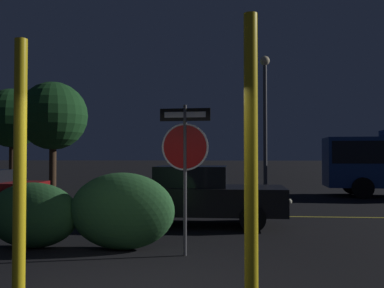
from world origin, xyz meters
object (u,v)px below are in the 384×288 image
object	(u,v)px
tree_1	(53,116)
tree_0	(13,118)
stop_sign	(185,149)
hedge_bush_2	(122,211)
hedge_bush_1	(33,215)
street_lamp	(265,107)
passing_car_2	(196,195)
yellow_pole_right	(251,160)
yellow_pole_left	(20,166)

from	to	relation	value
tree_1	tree_0	bearing A→B (deg)	138.65
stop_sign	hedge_bush_2	xyz separation A→B (m)	(-1.19, 0.37, -1.12)
stop_sign	hedge_bush_1	bearing A→B (deg)	176.91
stop_sign	tree_1	world-z (taller)	tree_1
street_lamp	tree_1	distance (m)	9.67
passing_car_2	tree_1	distance (m)	11.55
hedge_bush_1	street_lamp	distance (m)	12.17
yellow_pole_right	tree_0	size ratio (longest dim) A/B	0.63
stop_sign	hedge_bush_1	xyz separation A→B (m)	(-2.88, 0.38, -1.22)
hedge_bush_1	hedge_bush_2	bearing A→B (deg)	-0.26
hedge_bush_2	street_lamp	distance (m)	11.53
stop_sign	street_lamp	distance (m)	11.33
yellow_pole_left	hedge_bush_2	size ratio (longest dim) A/B	1.65
hedge_bush_2	yellow_pole_right	bearing A→B (deg)	-52.31
yellow_pole_left	passing_car_2	distance (m)	5.80
tree_0	tree_1	bearing A→B (deg)	-41.35
yellow_pole_left	yellow_pole_right	size ratio (longest dim) A/B	0.95
street_lamp	yellow_pole_right	bearing A→B (deg)	-95.82
tree_0	passing_car_2	bearing A→B (deg)	-47.26
passing_car_2	tree_0	bearing A→B (deg)	-136.12
yellow_pole_right	tree_1	bearing A→B (deg)	120.12
hedge_bush_2	passing_car_2	world-z (taller)	passing_car_2
hedge_bush_1	tree_1	xyz separation A→B (m)	(-4.40, 11.42, 2.92)
passing_car_2	tree_0	distance (m)	16.24
yellow_pole_left	passing_car_2	bearing A→B (deg)	71.56
hedge_bush_1	yellow_pole_right	bearing A→B (deg)	-36.16
stop_sign	yellow_pole_left	world-z (taller)	yellow_pole_left
street_lamp	tree_0	distance (m)	13.83
passing_car_2	yellow_pole_left	bearing A→B (deg)	-17.31
yellow_pole_left	tree_1	world-z (taller)	tree_1
yellow_pole_left	hedge_bush_1	world-z (taller)	yellow_pole_left
yellow_pole_left	hedge_bush_1	distance (m)	2.95
yellow_pole_right	passing_car_2	distance (m)	5.86
yellow_pole_right	street_lamp	xyz separation A→B (m)	(1.36, 13.36, 2.08)
yellow_pole_right	tree_0	distance (m)	21.17
tree_1	stop_sign	bearing A→B (deg)	-58.33
yellow_pole_right	street_lamp	bearing A→B (deg)	84.18
hedge_bush_2	street_lamp	bearing A→B (deg)	71.43
hedge_bush_1	hedge_bush_2	size ratio (longest dim) A/B	0.90
street_lamp	hedge_bush_2	bearing A→B (deg)	-108.57
yellow_pole_left	hedge_bush_2	xyz separation A→B (m)	(0.66, 2.57, -0.89)
passing_car_2	yellow_pole_right	bearing A→B (deg)	11.40
hedge_bush_1	tree_1	distance (m)	12.58
hedge_bush_1	stop_sign	bearing A→B (deg)	-7.45
hedge_bush_1	yellow_pole_left	bearing A→B (deg)	-68.30
yellow_pole_left	street_lamp	bearing A→B (deg)	72.21
stop_sign	passing_car_2	world-z (taller)	stop_sign
yellow_pole_left	tree_0	xyz separation A→B (m)	(-9.02, 17.16, 2.13)
hedge_bush_2	tree_0	bearing A→B (deg)	123.57
yellow_pole_right	hedge_bush_1	size ratio (longest dim) A/B	1.93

